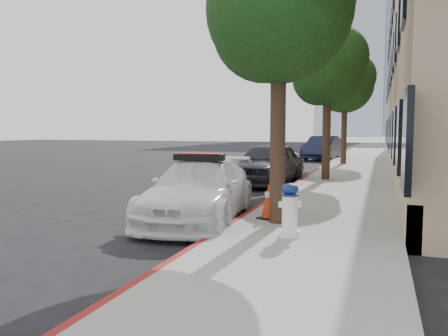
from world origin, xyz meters
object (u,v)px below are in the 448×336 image
object	(u,v)px
parked_car_far	(323,148)
traffic_cone	(269,201)
parked_car_mid	(267,163)
police_car	(200,190)
fire_hydrant	(290,211)

from	to	relation	value
parked_car_far	traffic_cone	bearing A→B (deg)	-78.15
parked_car_far	traffic_cone	world-z (taller)	parked_car_far
traffic_cone	parked_car_mid	bearing A→B (deg)	104.40
parked_car_mid	parked_car_far	xyz separation A→B (m)	(0.26, 13.86, 0.02)
police_car	traffic_cone	world-z (taller)	police_car
parked_car_mid	traffic_cone	size ratio (longest dim) A/B	6.10
parked_car_far	fire_hydrant	bearing A→B (deg)	-76.58
parked_car_mid	fire_hydrant	distance (m)	8.41
police_car	parked_car_mid	bearing A→B (deg)	83.82
parked_car_mid	parked_car_far	size ratio (longest dim) A/B	0.94
parked_car_mid	fire_hydrant	bearing A→B (deg)	-67.25
parked_car_far	traffic_cone	size ratio (longest dim) A/B	6.51
parked_car_far	fire_hydrant	xyz separation A→B (m)	(2.16, -21.91, -0.18)
parked_car_mid	parked_car_far	world-z (taller)	parked_car_far
parked_car_far	parked_car_mid	bearing A→B (deg)	-83.29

